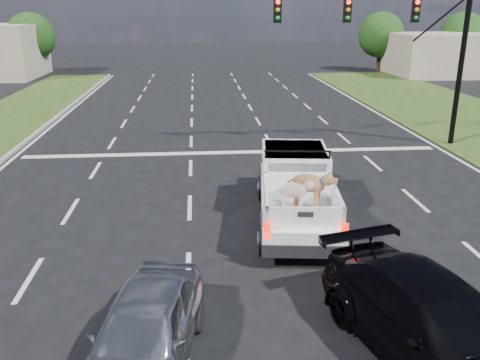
# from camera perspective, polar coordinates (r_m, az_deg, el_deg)

# --- Properties ---
(ground) EXTENTS (160.00, 160.00, 0.00)m
(ground) POSITION_cam_1_polar(r_m,az_deg,el_deg) (11.80, 2.82, -10.03)
(ground) COLOR black
(ground) RESTS_ON ground
(road_markings) EXTENTS (17.75, 60.00, 0.01)m
(road_markings) POSITION_cam_1_polar(r_m,az_deg,el_deg) (17.79, 0.04, 0.16)
(road_markings) COLOR silver
(road_markings) RESTS_ON ground
(traffic_signal) EXTENTS (9.11, 0.31, 7.00)m
(traffic_signal) POSITION_cam_1_polar(r_m,az_deg,el_deg) (22.49, 18.41, 15.41)
(traffic_signal) COLOR black
(traffic_signal) RESTS_ON ground
(building_right) EXTENTS (12.00, 7.00, 3.60)m
(building_right) POSITION_cam_1_polar(r_m,az_deg,el_deg) (50.22, 23.58, 12.81)
(building_right) COLOR beige
(building_right) RESTS_ON ground
(tree_far_c) EXTENTS (4.20, 4.20, 5.40)m
(tree_far_c) POSITION_cam_1_polar(r_m,az_deg,el_deg) (50.45, -22.42, 14.67)
(tree_far_c) COLOR #332114
(tree_far_c) RESTS_ON ground
(tree_far_d) EXTENTS (4.20, 4.20, 5.40)m
(tree_far_d) POSITION_cam_1_polar(r_m,az_deg,el_deg) (51.36, 15.55, 15.42)
(tree_far_d) COLOR #332114
(tree_far_d) RESTS_ON ground
(tree_far_e) EXTENTS (4.20, 4.20, 5.40)m
(tree_far_e) POSITION_cam_1_polar(r_m,az_deg,el_deg) (54.60, 23.72, 14.72)
(tree_far_e) COLOR #332114
(tree_far_e) RESTS_ON ground
(pickup_truck) EXTENTS (2.57, 5.62, 2.03)m
(pickup_truck) POSITION_cam_1_polar(r_m,az_deg,el_deg) (14.11, 6.35, -0.96)
(pickup_truck) COLOR black
(pickup_truck) RESTS_ON ground
(silver_sedan) EXTENTS (2.21, 4.10, 1.33)m
(silver_sedan) POSITION_cam_1_polar(r_m,az_deg,el_deg) (8.79, -10.66, -16.40)
(silver_sedan) COLOR #ADAFB4
(silver_sedan) RESTS_ON ground
(black_coupe) EXTENTS (3.28, 5.37, 1.45)m
(black_coupe) POSITION_cam_1_polar(r_m,az_deg,el_deg) (9.25, 21.07, -15.00)
(black_coupe) COLOR black
(black_coupe) RESTS_ON ground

